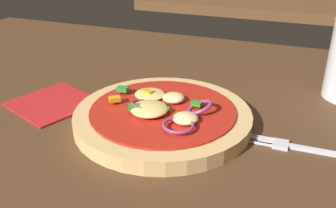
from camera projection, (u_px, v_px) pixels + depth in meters
dining_table at (125, 130)px, 0.52m from camera, size 1.13×0.85×0.03m
pizza at (163, 116)px, 0.50m from camera, size 0.23×0.23×0.04m
fork at (309, 150)px, 0.44m from camera, size 0.17×0.02×0.01m
napkin at (53, 103)px, 0.56m from camera, size 0.14×0.14×0.00m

